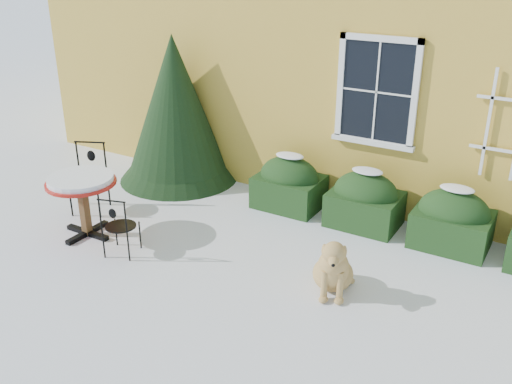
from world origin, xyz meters
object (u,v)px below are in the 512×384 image
Objects in this scene: bistro_table at (81,187)px; evergreen_shrub at (176,123)px; patio_chair_far at (89,178)px; dog at (333,269)px; patio_chair_near at (119,225)px.

evergreen_shrub is at bearing 95.06° from bistro_table.
dog is (4.33, -0.22, -0.23)m from patio_chair_far.
patio_chair_near is at bearing -68.18° from evergreen_shrub.
evergreen_shrub is 2.52m from bistro_table.
patio_chair_far is at bearing -101.63° from evergreen_shrub.
evergreen_shrub reaches higher than dog.
evergreen_shrub is 4.51m from dog.
evergreen_shrub is at bearing 53.61° from patio_chair_far.
dog is (3.74, 0.46, -0.45)m from bistro_table.
patio_chair_near is 1.68m from patio_chair_far.
bistro_table is 1.13× the size of patio_chair_near.
patio_chair_far reaches higher than bistro_table.
patio_chair_near is (1.07, -2.66, -0.60)m from evergreen_shrub.
evergreen_shrub reaches higher than patio_chair_far.
bistro_table is 1.12× the size of dog.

